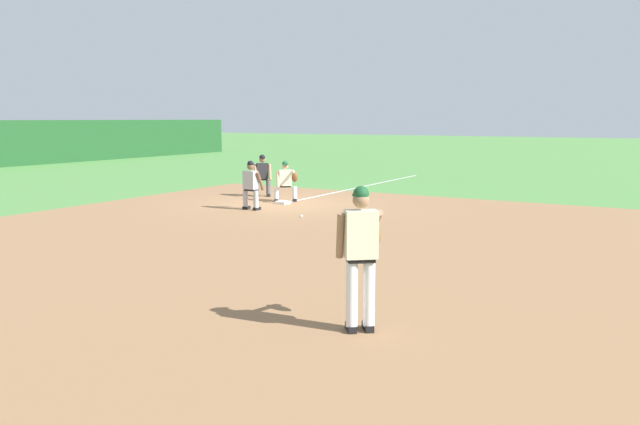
{
  "coord_description": "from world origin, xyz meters",
  "views": [
    {
      "loc": [
        -16.4,
        -10.82,
        2.68
      ],
      "look_at": [
        -6.7,
        -5.23,
        0.99
      ],
      "focal_mm": 35.0,
      "sensor_mm": 36.0,
      "label": 1
    }
  ],
  "objects_px": {
    "first_base_bag": "(283,202)",
    "baseball": "(301,216)",
    "first_baseman": "(286,179)",
    "baserunner": "(251,183)",
    "umpire": "(262,174)",
    "pitcher": "(361,250)"
  },
  "relations": [
    {
      "from": "baserunner",
      "to": "umpire",
      "type": "distance_m",
      "value": 3.18
    },
    {
      "from": "baserunner",
      "to": "umpire",
      "type": "xyz_separation_m",
      "value": [
        2.78,
        1.54,
        0.0
      ]
    },
    {
      "from": "umpire",
      "to": "pitcher",
      "type": "bearing_deg",
      "value": -139.78
    },
    {
      "from": "baseball",
      "to": "umpire",
      "type": "bearing_deg",
      "value": 47.72
    },
    {
      "from": "baserunner",
      "to": "baseball",
      "type": "bearing_deg",
      "value": -103.34
    },
    {
      "from": "first_base_bag",
      "to": "umpire",
      "type": "xyz_separation_m",
      "value": [
        1.22,
        1.63,
        0.75
      ]
    },
    {
      "from": "pitcher",
      "to": "first_baseman",
      "type": "distance_m",
      "value": 12.59
    },
    {
      "from": "first_baseman",
      "to": "baserunner",
      "type": "distance_m",
      "value": 2.05
    },
    {
      "from": "pitcher",
      "to": "first_baseman",
      "type": "height_order",
      "value": "pitcher"
    },
    {
      "from": "first_base_bag",
      "to": "pitcher",
      "type": "relative_size",
      "value": 0.2
    },
    {
      "from": "umpire",
      "to": "baseball",
      "type": "bearing_deg",
      "value": -132.28
    },
    {
      "from": "pitcher",
      "to": "baserunner",
      "type": "relative_size",
      "value": 1.27
    },
    {
      "from": "first_base_bag",
      "to": "baserunner",
      "type": "bearing_deg",
      "value": 176.63
    },
    {
      "from": "first_base_bag",
      "to": "baserunner",
      "type": "relative_size",
      "value": 0.26
    },
    {
      "from": "first_base_bag",
      "to": "baseball",
      "type": "relative_size",
      "value": 5.14
    },
    {
      "from": "first_baseman",
      "to": "baserunner",
      "type": "xyz_separation_m",
      "value": [
        -2.04,
        -0.09,
        0.06
      ]
    },
    {
      "from": "pitcher",
      "to": "umpire",
      "type": "distance_m",
      "value": 14.08
    },
    {
      "from": "baseball",
      "to": "pitcher",
      "type": "xyz_separation_m",
      "value": [
        -7.48,
        -5.5,
        1.02
      ]
    },
    {
      "from": "pitcher",
      "to": "baseball",
      "type": "bearing_deg",
      "value": 36.31
    },
    {
      "from": "first_base_bag",
      "to": "baseball",
      "type": "bearing_deg",
      "value": -136.22
    },
    {
      "from": "baseball",
      "to": "pitcher",
      "type": "bearing_deg",
      "value": -143.69
    },
    {
      "from": "pitcher",
      "to": "first_baseman",
      "type": "xyz_separation_m",
      "value": [
        10.01,
        7.63,
        -0.33
      ]
    }
  ]
}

